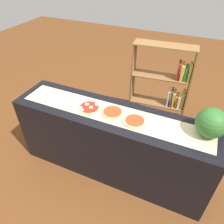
{
  "coord_description": "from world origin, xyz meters",
  "views": [
    {
      "loc": [
        0.76,
        -1.69,
        2.41
      ],
      "look_at": [
        0.0,
        0.0,
        0.96
      ],
      "focal_mm": 34.25,
      "sensor_mm": 36.0,
      "label": 1
    }
  ],
  "objects_px": {
    "pizza_plain_2": "(135,121)",
    "bookshelf": "(166,95)",
    "watermelon": "(211,123)",
    "pizza_mozzarella_0": "(89,108)",
    "pizza_plain_1": "(112,112)"
  },
  "relations": [
    {
      "from": "pizza_mozzarella_0",
      "to": "bookshelf",
      "type": "xyz_separation_m",
      "value": [
        0.68,
        1.13,
        -0.33
      ]
    },
    {
      "from": "bookshelf",
      "to": "pizza_mozzarella_0",
      "type": "bearing_deg",
      "value": -121.15
    },
    {
      "from": "pizza_mozzarella_0",
      "to": "pizza_plain_1",
      "type": "height_order",
      "value": "pizza_mozzarella_0"
    },
    {
      "from": "pizza_mozzarella_0",
      "to": "bookshelf",
      "type": "bearing_deg",
      "value": 58.85
    },
    {
      "from": "pizza_plain_1",
      "to": "watermelon",
      "type": "distance_m",
      "value": 1.0
    },
    {
      "from": "watermelon",
      "to": "bookshelf",
      "type": "relative_size",
      "value": 0.21
    },
    {
      "from": "pizza_plain_1",
      "to": "bookshelf",
      "type": "height_order",
      "value": "bookshelf"
    },
    {
      "from": "pizza_plain_1",
      "to": "pizza_plain_2",
      "type": "bearing_deg",
      "value": -9.45
    },
    {
      "from": "pizza_mozzarella_0",
      "to": "pizza_plain_2",
      "type": "relative_size",
      "value": 1.03
    },
    {
      "from": "pizza_mozzarella_0",
      "to": "watermelon",
      "type": "bearing_deg",
      "value": 4.61
    },
    {
      "from": "pizza_plain_2",
      "to": "bookshelf",
      "type": "bearing_deg",
      "value": 83.58
    },
    {
      "from": "pizza_plain_2",
      "to": "watermelon",
      "type": "bearing_deg",
      "value": 9.08
    },
    {
      "from": "watermelon",
      "to": "bookshelf",
      "type": "xyz_separation_m",
      "value": [
        -0.59,
        1.02,
        -0.46
      ]
    },
    {
      "from": "bookshelf",
      "to": "watermelon",
      "type": "bearing_deg",
      "value": -60.18
    },
    {
      "from": "bookshelf",
      "to": "pizza_plain_1",
      "type": "bearing_deg",
      "value": -110.3
    }
  ]
}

